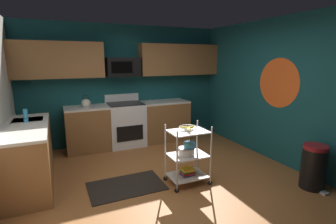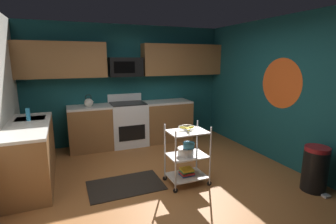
{
  "view_description": "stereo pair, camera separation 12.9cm",
  "coord_description": "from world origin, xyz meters",
  "px_view_note": "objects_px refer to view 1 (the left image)",
  "views": [
    {
      "loc": [
        -1.45,
        -3.18,
        1.88
      ],
      "look_at": [
        0.14,
        0.4,
        1.05
      ],
      "focal_mm": 27.09,
      "sensor_mm": 36.0,
      "label": 1
    },
    {
      "loc": [
        -1.33,
        -3.23,
        1.88
      ],
      "look_at": [
        0.14,
        0.4,
        1.05
      ],
      "focal_mm": 27.09,
      "sensor_mm": 36.0,
      "label": 2
    }
  ],
  "objects_px": {
    "oven_range": "(126,124)",
    "book_stack": "(187,172)",
    "microwave": "(123,67)",
    "kettle": "(86,103)",
    "fruit_bowl": "(188,128)",
    "trash_can": "(314,167)",
    "dish_soap_bottle": "(26,115)",
    "rolling_cart": "(188,155)",
    "mixing_bowl_large": "(186,151)",
    "mixing_bowl_small": "(189,145)"
  },
  "relations": [
    {
      "from": "oven_range",
      "to": "book_stack",
      "type": "height_order",
      "value": "oven_range"
    },
    {
      "from": "microwave",
      "to": "kettle",
      "type": "xyz_separation_m",
      "value": [
        -0.81,
        -0.11,
        -0.7
      ]
    },
    {
      "from": "fruit_bowl",
      "to": "trash_can",
      "type": "height_order",
      "value": "fruit_bowl"
    },
    {
      "from": "microwave",
      "to": "trash_can",
      "type": "relative_size",
      "value": 1.06
    },
    {
      "from": "book_stack",
      "to": "trash_can",
      "type": "bearing_deg",
      "value": -28.77
    },
    {
      "from": "book_stack",
      "to": "kettle",
      "type": "relative_size",
      "value": 0.8
    },
    {
      "from": "dish_soap_bottle",
      "to": "trash_can",
      "type": "bearing_deg",
      "value": -28.62
    },
    {
      "from": "oven_range",
      "to": "trash_can",
      "type": "relative_size",
      "value": 1.67
    },
    {
      "from": "microwave",
      "to": "rolling_cart",
      "type": "relative_size",
      "value": 0.77
    },
    {
      "from": "dish_soap_bottle",
      "to": "microwave",
      "type": "bearing_deg",
      "value": 29.66
    },
    {
      "from": "rolling_cart",
      "to": "trash_can",
      "type": "relative_size",
      "value": 1.39
    },
    {
      "from": "mixing_bowl_large",
      "to": "book_stack",
      "type": "xyz_separation_m",
      "value": [
        0.02,
        0.0,
        -0.34
      ]
    },
    {
      "from": "oven_range",
      "to": "rolling_cart",
      "type": "xyz_separation_m",
      "value": [
        0.4,
        -2.11,
        -0.02
      ]
    },
    {
      "from": "fruit_bowl",
      "to": "dish_soap_bottle",
      "type": "height_order",
      "value": "dish_soap_bottle"
    },
    {
      "from": "dish_soap_bottle",
      "to": "oven_range",
      "type": "bearing_deg",
      "value": 27.08
    },
    {
      "from": "oven_range",
      "to": "mixing_bowl_small",
      "type": "height_order",
      "value": "oven_range"
    },
    {
      "from": "microwave",
      "to": "trash_can",
      "type": "bearing_deg",
      "value": -57.1
    },
    {
      "from": "fruit_bowl",
      "to": "kettle",
      "type": "bearing_deg",
      "value": 119.67
    },
    {
      "from": "mixing_bowl_large",
      "to": "fruit_bowl",
      "type": "bearing_deg",
      "value": 0.0
    },
    {
      "from": "oven_range",
      "to": "dish_soap_bottle",
      "type": "relative_size",
      "value": 5.5
    },
    {
      "from": "microwave",
      "to": "kettle",
      "type": "distance_m",
      "value": 1.07
    },
    {
      "from": "book_stack",
      "to": "rolling_cart",
      "type": "bearing_deg",
      "value": 90.0
    },
    {
      "from": "mixing_bowl_small",
      "to": "microwave",
      "type": "bearing_deg",
      "value": 100.43
    },
    {
      "from": "trash_can",
      "to": "dish_soap_bottle",
      "type": "bearing_deg",
      "value": 151.38
    },
    {
      "from": "kettle",
      "to": "trash_can",
      "type": "relative_size",
      "value": 0.4
    },
    {
      "from": "mixing_bowl_large",
      "to": "dish_soap_bottle",
      "type": "bearing_deg",
      "value": 151.23
    },
    {
      "from": "oven_range",
      "to": "microwave",
      "type": "bearing_deg",
      "value": 90.26
    },
    {
      "from": "mixing_bowl_large",
      "to": "book_stack",
      "type": "height_order",
      "value": "mixing_bowl_large"
    },
    {
      "from": "fruit_bowl",
      "to": "trash_can",
      "type": "xyz_separation_m",
      "value": [
        1.61,
        -0.88,
        -0.55
      ]
    },
    {
      "from": "oven_range",
      "to": "mixing_bowl_large",
      "type": "relative_size",
      "value": 4.37
    },
    {
      "from": "microwave",
      "to": "fruit_bowl",
      "type": "relative_size",
      "value": 2.57
    },
    {
      "from": "microwave",
      "to": "dish_soap_bottle",
      "type": "relative_size",
      "value": 3.5
    },
    {
      "from": "book_stack",
      "to": "kettle",
      "type": "height_order",
      "value": "kettle"
    },
    {
      "from": "oven_range",
      "to": "book_stack",
      "type": "relative_size",
      "value": 5.21
    },
    {
      "from": "oven_range",
      "to": "rolling_cart",
      "type": "relative_size",
      "value": 1.2
    },
    {
      "from": "fruit_bowl",
      "to": "mixing_bowl_large",
      "type": "distance_m",
      "value": 0.36
    },
    {
      "from": "kettle",
      "to": "book_stack",
      "type": "bearing_deg",
      "value": -60.33
    },
    {
      "from": "book_stack",
      "to": "trash_can",
      "type": "distance_m",
      "value": 1.84
    },
    {
      "from": "oven_range",
      "to": "trash_can",
      "type": "bearing_deg",
      "value": -56.21
    },
    {
      "from": "fruit_bowl",
      "to": "trash_can",
      "type": "bearing_deg",
      "value": -28.77
    },
    {
      "from": "microwave",
      "to": "dish_soap_bottle",
      "type": "height_order",
      "value": "microwave"
    },
    {
      "from": "mixing_bowl_large",
      "to": "kettle",
      "type": "xyz_separation_m",
      "value": [
        -1.18,
        2.11,
        0.48
      ]
    },
    {
      "from": "rolling_cart",
      "to": "kettle",
      "type": "relative_size",
      "value": 3.47
    },
    {
      "from": "oven_range",
      "to": "book_stack",
      "type": "xyz_separation_m",
      "value": [
        0.4,
        -2.11,
        -0.3
      ]
    },
    {
      "from": "trash_can",
      "to": "oven_range",
      "type": "bearing_deg",
      "value": 123.79
    },
    {
      "from": "kettle",
      "to": "mixing_bowl_small",
      "type": "bearing_deg",
      "value": -60.24
    },
    {
      "from": "dish_soap_bottle",
      "to": "mixing_bowl_large",
      "type": "bearing_deg",
      "value": -28.77
    },
    {
      "from": "rolling_cart",
      "to": "mixing_bowl_large",
      "type": "distance_m",
      "value": 0.07
    },
    {
      "from": "trash_can",
      "to": "mixing_bowl_small",
      "type": "bearing_deg",
      "value": 151.55
    },
    {
      "from": "microwave",
      "to": "mixing_bowl_small",
      "type": "distance_m",
      "value": 2.52
    }
  ]
}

